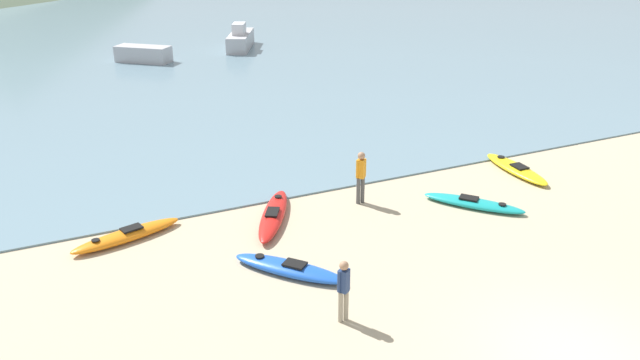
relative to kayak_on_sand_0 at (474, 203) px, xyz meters
name	(u,v)px	position (x,y,z in m)	size (l,w,h in m)	color
ground_plane	(576,354)	(-2.51, -6.73, -0.13)	(400.00, 400.00, 0.00)	tan
bay_water	(155,29)	(-2.51, 37.98, -0.10)	(160.00, 70.00, 0.06)	slate
kayak_on_sand_0	(474,203)	(0.00, 0.00, 0.00)	(2.55, 2.86, 0.31)	teal
kayak_on_sand_1	(273,215)	(-6.03, 1.76, 0.04)	(2.32, 3.39, 0.38)	red
kayak_on_sand_2	(516,169)	(3.16, 1.70, 0.01)	(0.93, 3.25, 0.32)	yellow
kayak_on_sand_3	(289,268)	(-6.74, -1.26, 0.02)	(2.58, 2.83, 0.34)	blue
kayak_on_sand_4	(127,235)	(-10.22, 2.31, 0.02)	(3.26, 1.48, 0.34)	orange
person_near_foreground	(344,287)	(-6.40, -3.64, 0.75)	(0.31, 0.27, 1.54)	gray
person_near_waterline	(361,174)	(-3.09, 1.74, 0.86)	(0.35, 0.31, 1.73)	#4C4C4C
moored_boat_0	(143,54)	(-5.60, 25.52, 0.42)	(3.39, 3.13, 0.98)	#B2B2B7
moored_boat_1	(240,39)	(1.19, 27.09, 0.55)	(3.19, 4.72, 1.77)	#B2B2B7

